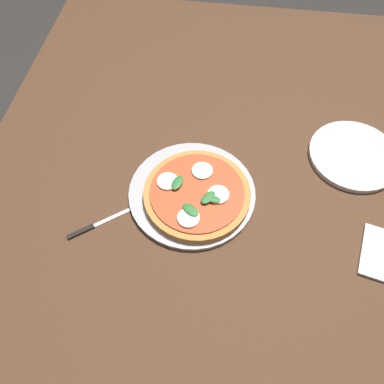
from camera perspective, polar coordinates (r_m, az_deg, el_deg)
name	(u,v)px	position (r m, az deg, el deg)	size (l,w,h in m)	color
ground_plane	(197,281)	(1.68, 0.79, -12.57)	(6.00, 6.00, 0.00)	#2D2B28
dining_table	(200,191)	(1.08, 1.19, 0.12)	(1.50, 1.14, 0.75)	#4C301E
serving_tray	(192,193)	(0.97, 0.00, -0.13)	(0.31, 0.31, 0.01)	#B2B2B7
pizza	(196,194)	(0.95, 0.53, -0.24)	(0.26, 0.26, 0.03)	#C6843F
plate_white	(354,155)	(1.12, 22.08, 4.86)	(0.23, 0.23, 0.01)	white
napkin	(382,254)	(0.99, 25.48, -8.03)	(0.13, 0.09, 0.01)	white
knife	(93,226)	(0.96, -13.90, -4.74)	(0.11, 0.14, 0.01)	black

